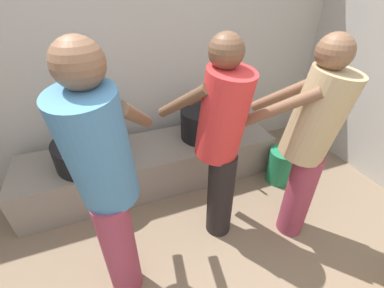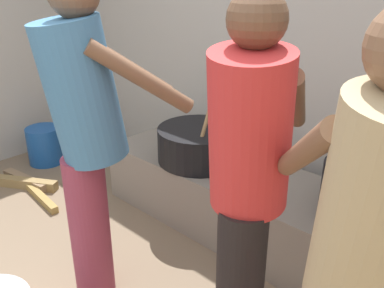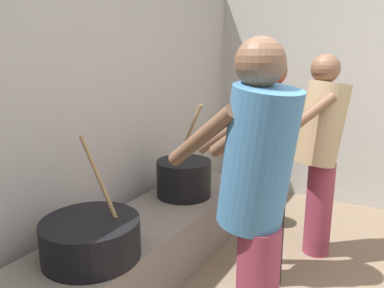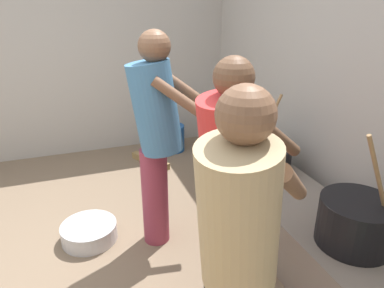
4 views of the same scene
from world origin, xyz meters
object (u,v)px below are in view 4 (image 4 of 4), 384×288
Objects in this scene: cook_in_tan_shirt at (237,254)px; cooking_pot_main at (258,157)px; cooking_pot_secondary at (356,222)px; bucket_blue_plastic at (173,138)px; cook_in_red_shirt at (228,180)px; metal_mixing_bowl at (89,232)px; cook_in_blue_shirt at (157,131)px.

cooking_pot_main is at bearing 147.13° from cook_in_tan_shirt.
cooking_pot_secondary is 2.29× the size of bucket_blue_plastic.
cook_in_tan_shirt is (0.35, -0.97, 0.31)m from cooking_pot_secondary.
cook_in_red_shirt is 1.44m from metal_mixing_bowl.
cooking_pot_main is 1.18m from cook_in_red_shirt.
cooking_pot_secondary is at bearing 75.40° from cook_in_red_shirt.
cook_in_blue_shirt is at bearing -19.59° from bucket_blue_plastic.
cooking_pot_main is 0.42× the size of cook_in_blue_shirt.
cook_in_red_shirt reaches higher than bucket_blue_plastic.
cooking_pot_secondary is 2.69m from bucket_blue_plastic.
cooking_pot_secondary is (1.08, 0.04, 0.03)m from cooking_pot_main.
metal_mixing_bowl is (-0.94, -0.74, -0.81)m from cook_in_red_shirt.
cooking_pot_secondary is 1.08m from cook_in_tan_shirt.
cooking_pot_main reaches higher than bucket_blue_plastic.
cook_in_tan_shirt is (1.43, -0.93, 0.35)m from cooking_pot_main.
cook_in_blue_shirt reaches higher than bucket_blue_plastic.
cook_in_blue_shirt is (0.13, -0.91, 0.39)m from cooking_pot_main.
cook_in_blue_shirt reaches higher than cooking_pot_main.
cooking_pot_main is 0.44× the size of cook_in_red_shirt.
cook_in_blue_shirt is (-1.31, 0.02, 0.04)m from cook_in_tan_shirt.
cook_in_tan_shirt is at bearing 19.38° from metal_mixing_bowl.
cook_in_blue_shirt is 1.94m from bucket_blue_plastic.
bucket_blue_plastic is at bearing 168.36° from cook_in_tan_shirt.
cook_in_blue_shirt is at bearing 71.43° from metal_mixing_bowl.
cook_in_red_shirt reaches higher than metal_mixing_bowl.
cook_in_tan_shirt is 4.73× the size of bucket_blue_plastic.
cook_in_tan_shirt is 0.96× the size of cook_in_blue_shirt.
cook_in_red_shirt is (0.76, 0.20, -0.04)m from cook_in_blue_shirt.
cook_in_red_shirt is (-0.55, 0.22, 0.00)m from cook_in_tan_shirt.
cooking_pot_secondary is at bearing 7.66° from bucket_blue_plastic.
metal_mixing_bowl is at bearing -108.57° from cook_in_blue_shirt.
cook_in_red_shirt is at bearing 38.38° from metal_mixing_bowl.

